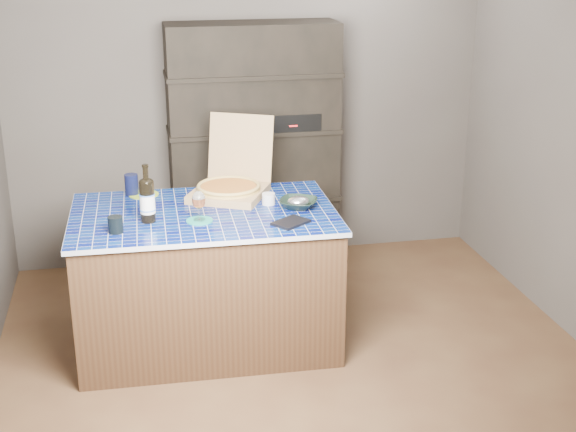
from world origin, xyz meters
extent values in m
plane|color=brown|center=(0.00, 0.00, 0.00)|extent=(3.50, 3.50, 0.00)
plane|color=#504B45|center=(0.00, 1.75, 1.25)|extent=(3.50, 0.00, 3.50)
plane|color=#504B45|center=(0.00, -1.75, 1.25)|extent=(3.50, 0.00, 3.50)
cube|color=black|center=(0.00, 1.53, 0.90)|extent=(1.20, 0.40, 1.80)
cube|color=black|center=(0.25, 1.48, 1.12)|extent=(0.40, 0.32, 0.12)
cube|color=#432C1A|center=(-0.48, 0.40, 0.41)|extent=(1.52, 0.97, 0.82)
cube|color=#050D4E|center=(-0.48, 0.40, 0.83)|extent=(1.56, 1.01, 0.03)
cube|color=#97774E|center=(-0.30, 0.65, 0.87)|extent=(0.56, 0.56, 0.05)
cube|color=#97774E|center=(-0.19, 0.88, 1.10)|extent=(0.42, 0.27, 0.41)
cylinder|color=#B19149|center=(-0.30, 0.65, 0.90)|extent=(0.39, 0.39, 0.01)
cylinder|color=#660E0B|center=(-0.30, 0.65, 0.91)|extent=(0.34, 0.34, 0.01)
torus|color=#B19149|center=(-0.30, 0.65, 0.91)|extent=(0.39, 0.39, 0.02)
cylinder|color=black|center=(-0.80, 0.30, 0.96)|extent=(0.08, 0.08, 0.23)
ellipsoid|color=black|center=(-0.80, 0.30, 1.08)|extent=(0.08, 0.08, 0.05)
cylinder|color=black|center=(-0.80, 0.30, 1.13)|extent=(0.03, 0.03, 0.09)
cylinder|color=white|center=(-0.80, 0.30, 0.95)|extent=(0.09, 0.09, 0.11)
cylinder|color=#3F75D9|center=(-0.80, 0.30, 0.92)|extent=(0.09, 0.09, 0.01)
cylinder|color=#3F75D9|center=(-0.80, 0.30, 1.00)|extent=(0.09, 0.09, 0.01)
cylinder|color=#18816E|center=(-0.52, 0.25, 0.85)|extent=(0.15, 0.15, 0.01)
cylinder|color=white|center=(-0.52, 0.25, 0.85)|extent=(0.07, 0.07, 0.00)
cylinder|color=white|center=(-0.52, 0.25, 0.89)|extent=(0.01, 0.01, 0.07)
ellipsoid|color=white|center=(-0.52, 0.25, 0.97)|extent=(0.08, 0.08, 0.10)
cylinder|color=#B3521C|center=(-0.52, 0.25, 0.96)|extent=(0.06, 0.06, 0.05)
cylinder|color=white|center=(-0.52, 0.25, 0.99)|extent=(0.07, 0.07, 0.02)
cylinder|color=black|center=(-0.98, 0.16, 0.89)|extent=(0.08, 0.08, 0.09)
cube|color=black|center=(-0.02, 0.10, 0.85)|extent=(0.24, 0.23, 0.02)
imported|color=black|center=(0.08, 0.36, 0.87)|extent=(0.29, 0.29, 0.05)
ellipsoid|color=silver|center=(0.08, 0.36, 0.88)|extent=(0.13, 0.11, 0.06)
cylinder|color=silver|center=(-0.08, 0.46, 0.88)|extent=(0.08, 0.08, 0.07)
cylinder|color=black|center=(-0.88, 0.81, 0.91)|extent=(0.08, 0.08, 0.13)
cylinder|color=#8FB025|center=(-0.81, 0.79, 0.85)|extent=(0.18, 0.18, 0.01)
camera|label=1|loc=(-0.89, -4.02, 2.40)|focal=50.00mm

